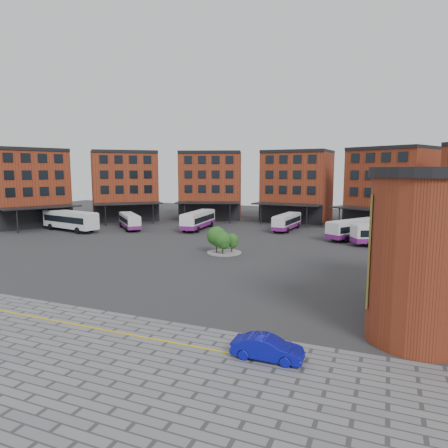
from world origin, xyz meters
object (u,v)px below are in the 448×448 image
at_px(tree_island, 222,240).
at_px(bus_c, 198,220).
at_px(bus_d, 287,222).
at_px(bus_f, 391,234).
at_px(blue_car, 267,348).
at_px(bus_a, 70,219).
at_px(bus_e, 354,229).
at_px(bus_b, 130,221).

xyz_separation_m(tree_island, bus_c, (-12.15, 18.11, -0.05)).
height_order(bus_d, bus_f, bus_f).
bearing_deg(blue_car, bus_a, 52.27).
bearing_deg(bus_e, bus_a, -136.07).
xyz_separation_m(bus_a, bus_c, (19.79, 10.26, -0.32)).
bearing_deg(bus_b, bus_e, -39.74).
height_order(bus_b, bus_c, bus_c).
xyz_separation_m(bus_a, bus_e, (46.52, 9.87, -0.42)).
distance_m(bus_f, blue_car, 40.06).
bearing_deg(bus_d, tree_island, -93.35).
bearing_deg(bus_d, bus_f, -23.87).
height_order(bus_b, bus_d, bus_d).
bearing_deg(bus_d, bus_b, -156.99).
bearing_deg(blue_car, tree_island, 26.29).
xyz_separation_m(tree_island, bus_e, (14.59, 17.72, -0.15)).
relative_size(bus_d, blue_car, 2.57).
distance_m(bus_c, blue_car, 50.37).
relative_size(bus_e, bus_f, 0.96).
bearing_deg(bus_a, bus_c, -50.06).
bearing_deg(bus_f, bus_c, -125.06).
xyz_separation_m(bus_b, bus_e, (38.33, 4.04, 0.14)).
height_order(bus_d, blue_car, bus_d).
height_order(bus_f, blue_car, bus_f).
relative_size(tree_island, blue_car, 1.10).
distance_m(bus_c, bus_d, 15.76).
bearing_deg(bus_a, bus_b, -42.00).
height_order(bus_a, bus_d, bus_a).
relative_size(tree_island, bus_c, 0.38).
bearing_deg(bus_a, tree_island, -91.27).
distance_m(bus_a, bus_d, 37.93).
relative_size(bus_c, bus_d, 1.13).
relative_size(bus_b, bus_f, 0.79).
relative_size(bus_f, blue_car, 2.71).
xyz_separation_m(bus_a, blue_car, (45.28, -33.17, -1.40)).
distance_m(tree_island, bus_c, 21.81).
height_order(tree_island, bus_c, tree_island).
bearing_deg(bus_c, bus_d, 12.49).
height_order(tree_island, bus_d, tree_island).
distance_m(tree_island, bus_e, 22.96).
distance_m(tree_island, bus_b, 27.41).
relative_size(bus_d, bus_f, 0.95).
relative_size(tree_island, bus_e, 0.42).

